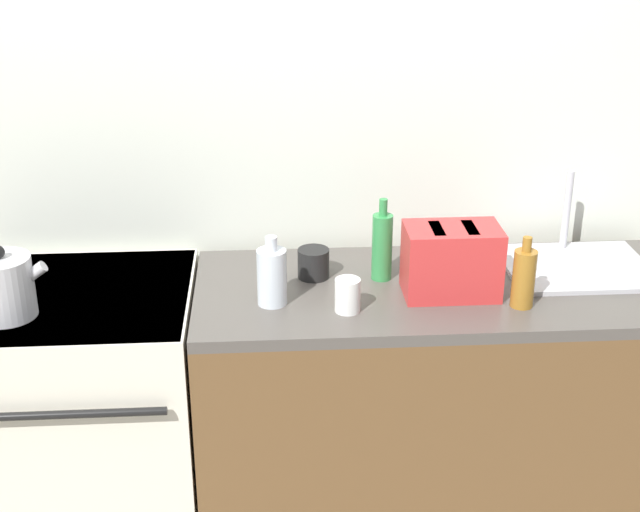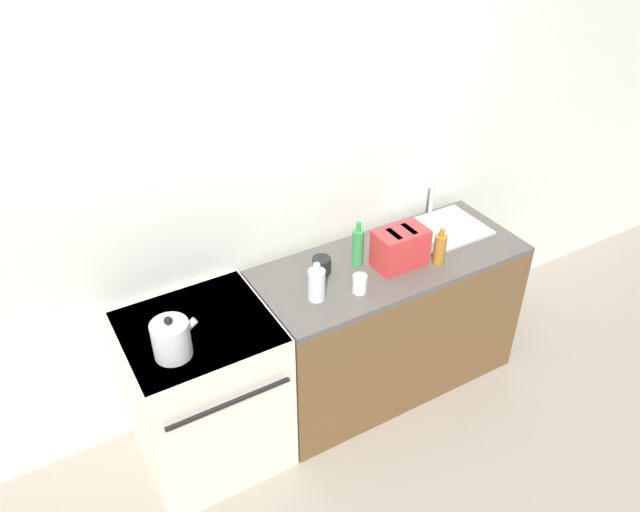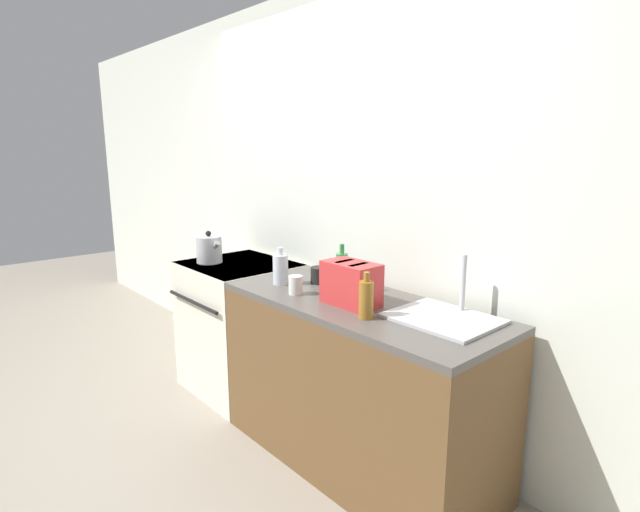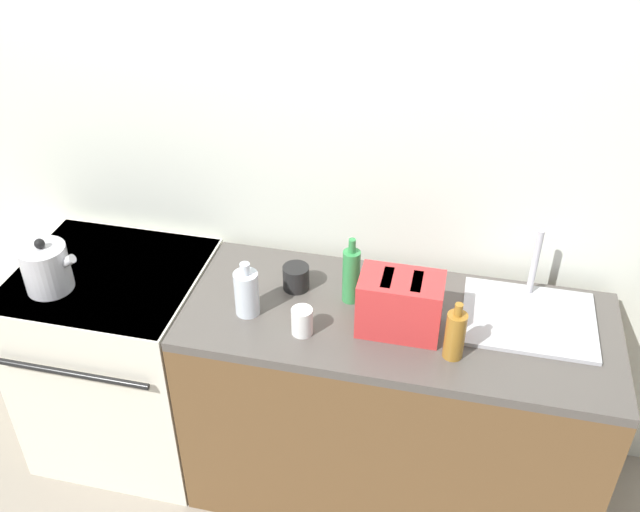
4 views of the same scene
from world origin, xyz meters
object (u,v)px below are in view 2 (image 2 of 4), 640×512
stove (206,391)px  kettle (172,339)px  toaster (400,248)px  bottle_amber (440,249)px  bottle_green (358,247)px  cup_black (322,265)px  cup_white (360,284)px  bottle_clear (317,284)px

stove → kettle: bearing=-140.0°
toaster → bottle_amber: bearing=-26.5°
kettle → bottle_green: size_ratio=0.83×
toaster → cup_black: toaster is taller
stove → cup_black: bearing=5.9°
kettle → bottle_amber: size_ratio=1.00×
stove → cup_white: bearing=-11.3°
toaster → cup_white: size_ratio=2.82×
stove → toaster: (1.13, -0.07, 0.54)m
stove → cup_white: (0.82, -0.16, 0.48)m
bottle_green → bottle_clear: size_ratio=1.24×
bottle_amber → bottle_clear: bearing=174.9°
stove → bottle_clear: (0.60, -0.10, 0.52)m
stove → bottle_amber: bearing=-7.1°
toaster → bottle_clear: size_ratio=1.33×
kettle → bottle_clear: size_ratio=1.03×
bottle_green → bottle_amber: size_ratio=1.21×
toaster → kettle: bearing=-177.3°
stove → kettle: kettle is taller
bottle_green → cup_black: size_ratio=2.66×
kettle → bottle_clear: kettle is taller
bottle_amber → cup_white: bottle_amber is taller
stove → bottle_clear: bearing=-9.5°
stove → bottle_amber: bottle_amber is taller
kettle → cup_white: (0.97, -0.03, -0.04)m
stove → cup_black: (0.73, 0.08, 0.48)m
bottle_green → cup_black: bottle_green is taller
kettle → cup_white: kettle is taller
bottle_amber → cup_black: bottle_amber is taller
bottle_green → cup_white: bearing=-120.3°
bottle_amber → toaster: bearing=153.5°
stove → bottle_green: bottle_green is taller
kettle → bottle_green: (1.10, 0.18, 0.02)m
bottle_clear → cup_black: bottle_clear is taller
cup_white → toaster: bearing=16.7°
toaster → cup_black: size_ratio=2.85×
bottle_clear → cup_white: 0.23m
toaster → bottle_amber: (0.19, -0.10, -0.02)m
kettle → cup_black: size_ratio=2.20×
kettle → bottle_amber: 1.48m
bottle_green → cup_white: bottle_green is taller
toaster → bottle_green: (-0.19, 0.12, 0.00)m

